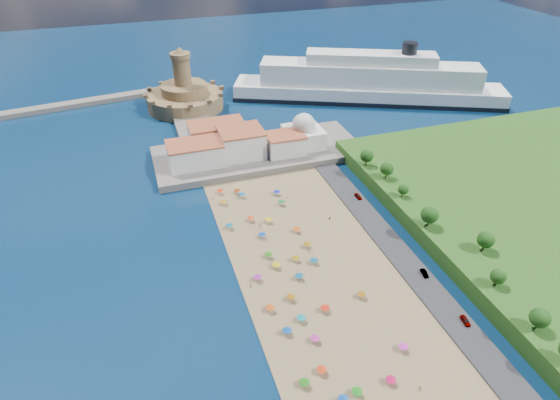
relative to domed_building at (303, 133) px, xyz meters
name	(u,v)px	position (x,y,z in m)	size (l,w,h in m)	color
ground	(293,266)	(-30.00, -71.00, -8.97)	(700.00, 700.00, 0.00)	#071938
terrace	(259,153)	(-20.00, 2.00, -7.47)	(90.00, 36.00, 3.00)	#59544C
jetty	(195,128)	(-42.00, 37.00, -7.77)	(18.00, 70.00, 2.40)	#59544C
waterfront_buildings	(228,143)	(-33.05, 2.64, -1.10)	(57.00, 29.00, 11.00)	silver
domed_building	(303,133)	(0.00, 0.00, 0.00)	(16.00, 16.00, 15.00)	silver
fortress	(185,96)	(-42.00, 67.00, -2.29)	(40.00, 40.00, 32.40)	olive
cruise_ship	(368,84)	(55.51, 46.47, 0.56)	(143.36, 80.35, 32.20)	black
beach_parasols	(298,283)	(-32.19, -81.05, -6.83)	(32.43, 117.10, 2.20)	gray
beachgoers	(283,242)	(-29.70, -60.43, -7.86)	(38.35, 95.35, 1.87)	tan
parked_cars	(407,253)	(6.00, -78.14, -7.62)	(2.05, 68.51, 1.34)	gray
hillside_trees	(445,225)	(17.96, -78.45, 1.01)	(14.83, 104.14, 7.35)	#382314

